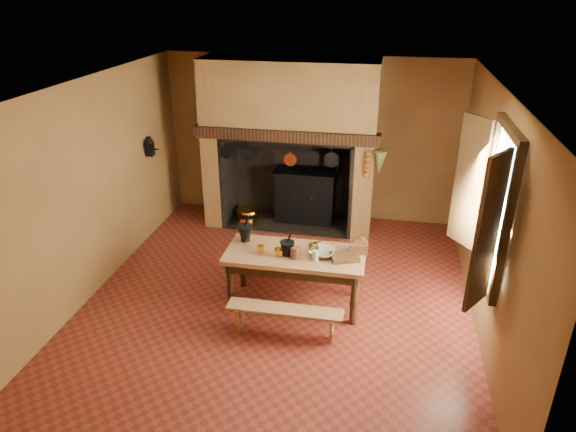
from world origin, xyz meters
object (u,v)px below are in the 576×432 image
(iron_range, at_px, (306,195))
(bench_front, at_px, (285,315))
(mixing_bowl, at_px, (322,253))
(wicker_basket, at_px, (358,247))
(work_table, at_px, (295,261))
(coffee_grinder, at_px, (314,248))

(iron_range, distance_m, bench_front, 3.28)
(mixing_bowl, bearing_deg, iron_range, 103.30)
(wicker_basket, bearing_deg, work_table, -172.93)
(iron_range, height_order, mixing_bowl, iron_range)
(iron_range, height_order, wicker_basket, iron_range)
(coffee_grinder, relative_size, wicker_basket, 0.70)
(iron_range, distance_m, coffee_grinder, 2.61)
(bench_front, bearing_deg, iron_range, 94.76)
(bench_front, bearing_deg, work_table, 90.00)
(iron_range, xyz_separation_m, wicker_basket, (1.05, -2.41, 0.35))
(work_table, xyz_separation_m, wicker_basket, (0.78, 0.17, 0.19))
(iron_range, relative_size, mixing_bowl, 5.02)
(wicker_basket, bearing_deg, iron_range, 108.53)
(iron_range, xyz_separation_m, mixing_bowl, (0.61, -2.58, 0.32))
(iron_range, relative_size, bench_front, 1.16)
(coffee_grinder, height_order, mixing_bowl, coffee_grinder)
(iron_range, bearing_deg, work_table, -83.99)
(coffee_grinder, relative_size, mixing_bowl, 0.54)
(coffee_grinder, distance_m, mixing_bowl, 0.12)
(iron_range, relative_size, work_table, 0.91)
(bench_front, height_order, mixing_bowl, mixing_bowl)
(iron_range, distance_m, work_table, 2.60)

